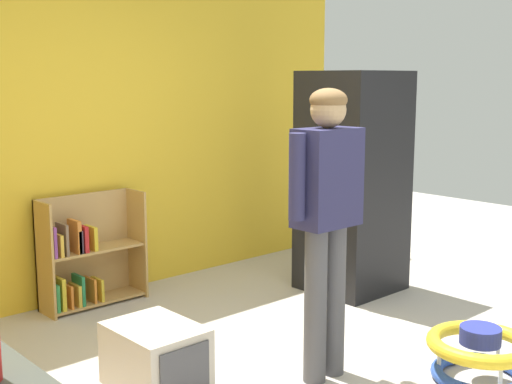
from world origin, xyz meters
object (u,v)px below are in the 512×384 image
Objects in this scene: refrigerator at (353,182)px; pet_carrier at (156,357)px; bookshelf at (85,258)px; standing_person at (327,208)px; baby_walker at (479,354)px.

pet_carrier is at bearing -168.82° from refrigerator.
bookshelf is 2.22m from standing_person.
pet_carrier is at bearing 140.31° from baby_walker.
standing_person is at bearing -34.63° from pet_carrier.
refrigerator is 1.06× the size of standing_person.
bookshelf is at bearing 100.83° from standing_person.
bookshelf is 1.41× the size of baby_walker.
refrigerator is at bearing 63.65° from baby_walker.
bookshelf is at bearing 110.70° from baby_walker.
standing_person reaches higher than baby_walker.
refrigerator is 2.20m from bookshelf.
bookshelf reaches higher than baby_walker.
refrigerator is 1.74m from standing_person.
baby_walker is at bearing -45.17° from standing_person.
refrigerator is at bearing -30.93° from bookshelf.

